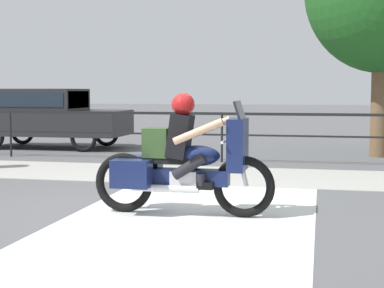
% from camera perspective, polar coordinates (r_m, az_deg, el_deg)
% --- Properties ---
extents(ground_plane, '(120.00, 120.00, 0.00)m').
position_cam_1_polar(ground_plane, '(7.71, -3.83, -6.55)').
color(ground_plane, '#565659').
extents(sidewalk_band, '(44.00, 2.40, 0.01)m').
position_cam_1_polar(sidewalk_band, '(10.97, 1.13, -3.00)').
color(sidewalk_band, '#A8A59E').
rests_on(sidewalk_band, ground).
extents(crosswalk_band, '(3.03, 6.00, 0.01)m').
position_cam_1_polar(crosswalk_band, '(7.38, -0.03, -7.03)').
color(crosswalk_band, silver).
rests_on(crosswalk_band, ground).
extents(fence_railing, '(36.00, 0.05, 1.10)m').
position_cam_1_polar(fence_railing, '(12.90, 2.92, 2.06)').
color(fence_railing, black).
rests_on(fence_railing, ground).
extents(motorcycle, '(2.33, 0.76, 1.54)m').
position_cam_1_polar(motorcycle, '(7.39, -0.94, -1.64)').
color(motorcycle, black).
rests_on(motorcycle, ground).
extents(parked_car, '(4.20, 1.78, 1.62)m').
position_cam_1_polar(parked_car, '(16.60, -13.85, 2.84)').
color(parked_car, '#232326').
rests_on(parked_car, ground).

